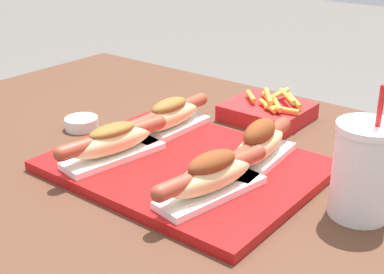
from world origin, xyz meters
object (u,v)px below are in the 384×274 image
(hot_dog_0, at_px, (113,142))
(sauce_bowl, at_px, (82,123))
(hot_dog_3, at_px, (259,145))
(drink_cup, at_px, (363,170))
(hot_dog_1, at_px, (212,176))
(serving_tray, at_px, (185,166))
(hot_dog_2, at_px, (169,116))
(fries_basket, at_px, (268,111))

(hot_dog_0, height_order, sauce_bowl, hot_dog_0)
(hot_dog_3, relative_size, drink_cup, 1.10)
(hot_dog_1, xyz_separation_m, drink_cup, (0.19, 0.12, 0.02))
(serving_tray, xyz_separation_m, hot_dog_3, (0.11, 0.07, 0.04))
(hot_dog_2, xyz_separation_m, sauce_bowl, (-0.18, -0.07, -0.04))
(drink_cup, distance_m, fries_basket, 0.41)
(hot_dog_1, bearing_deg, hot_dog_3, 91.00)
(serving_tray, xyz_separation_m, hot_dog_2, (-0.11, 0.09, 0.04))
(hot_dog_3, distance_m, sauce_bowl, 0.40)
(hot_dog_1, bearing_deg, serving_tray, 147.48)
(fries_basket, bearing_deg, sauce_bowl, -134.10)
(serving_tray, distance_m, drink_cup, 0.31)
(serving_tray, bearing_deg, drink_cup, 9.22)
(hot_dog_0, distance_m, drink_cup, 0.42)
(hot_dog_0, bearing_deg, hot_dog_3, 33.39)
(sauce_bowl, bearing_deg, hot_dog_1, -12.20)
(fries_basket, bearing_deg, drink_cup, -39.65)
(hot_dog_1, bearing_deg, hot_dog_2, 144.45)
(hot_dog_2, xyz_separation_m, fries_basket, (0.09, 0.22, -0.03))
(hot_dog_0, bearing_deg, hot_dog_2, 90.85)
(serving_tray, relative_size, hot_dog_0, 1.97)
(drink_cup, bearing_deg, hot_dog_2, 174.68)
(sauce_bowl, height_order, fries_basket, fries_basket)
(hot_dog_0, xyz_separation_m, fries_basket, (0.09, 0.38, -0.03))
(serving_tray, bearing_deg, fries_basket, 92.59)
(hot_dog_0, xyz_separation_m, hot_dog_3, (0.21, 0.14, 0.00))
(hot_dog_0, height_order, hot_dog_2, hot_dog_2)
(hot_dog_2, distance_m, fries_basket, 0.24)
(hot_dog_1, height_order, hot_dog_3, hot_dog_3)
(sauce_bowl, bearing_deg, fries_basket, 45.90)
(hot_dog_0, xyz_separation_m, sauce_bowl, (-0.19, 0.09, -0.04))
(hot_dog_2, bearing_deg, drink_cup, -5.32)
(serving_tray, distance_m, hot_dog_2, 0.14)
(serving_tray, height_order, fries_basket, fries_basket)
(sauce_bowl, bearing_deg, hot_dog_3, 7.58)
(hot_dog_2, distance_m, hot_dog_3, 0.22)
(serving_tray, height_order, hot_dog_1, hot_dog_1)
(serving_tray, relative_size, fries_basket, 2.59)
(hot_dog_0, relative_size, hot_dog_3, 0.99)
(hot_dog_3, distance_m, drink_cup, 0.19)
(hot_dog_1, bearing_deg, hot_dog_0, -179.99)
(hot_dog_1, relative_size, sauce_bowl, 3.26)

